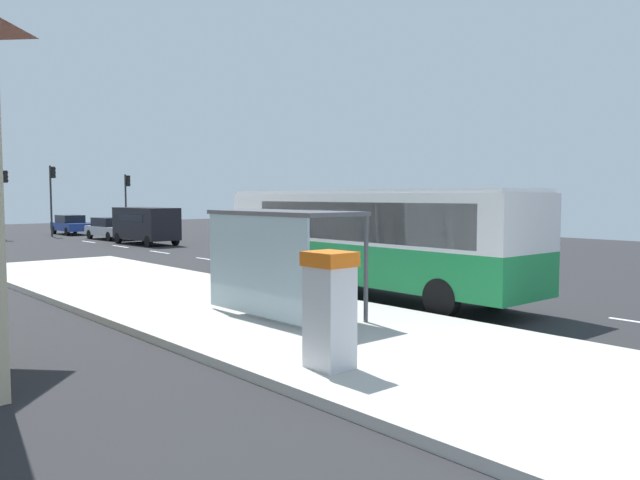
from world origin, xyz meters
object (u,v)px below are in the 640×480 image
(ticket_machine, at_px, (330,309))
(recycling_bin_yellow, at_px, (266,275))
(bus_shelter, at_px, (274,236))
(sedan_near, at_px, (110,228))
(bus, at_px, (367,235))
(white_van, at_px, (146,223))
(traffic_light_near_side, at_px, (127,194))
(traffic_light_far_side, at_px, (4,193))
(traffic_light_median, at_px, (52,190))
(recycling_bin_blue, at_px, (280,277))
(sedan_far, at_px, (71,224))
(recycling_bin_red, at_px, (252,273))

(ticket_machine, height_order, recycling_bin_yellow, ticket_machine)
(bus_shelter, bearing_deg, sedan_near, 73.96)
(bus, xyz_separation_m, white_van, (3.91, 23.04, -0.50))
(bus, distance_m, white_van, 23.37)
(traffic_light_near_side, height_order, traffic_light_far_side, traffic_light_far_side)
(sedan_near, bearing_deg, white_van, -90.96)
(traffic_light_median, relative_size, bus_shelter, 1.32)
(recycling_bin_yellow, bearing_deg, traffic_light_far_side, 88.03)
(recycling_bin_blue, relative_size, traffic_light_near_side, 0.20)
(bus, bearing_deg, white_van, 80.36)
(traffic_light_far_side, bearing_deg, recycling_bin_blue, -91.92)
(sedan_far, distance_m, traffic_light_near_side, 5.17)
(bus, relative_size, recycling_bin_red, 11.63)
(traffic_light_median, bearing_deg, ticket_machine, -102.29)
(traffic_light_far_side, xyz_separation_m, bus_shelter, (-3.31, -35.38, -1.15))
(traffic_light_far_side, bearing_deg, sedan_near, -43.31)
(sedan_near, bearing_deg, bus, -97.92)
(bus_shelter, bearing_deg, recycling_bin_blue, 49.63)
(sedan_far, bearing_deg, traffic_light_near_side, -45.98)
(sedan_near, xyz_separation_m, traffic_light_near_side, (3.21, 4.29, 2.35))
(ticket_machine, height_order, traffic_light_far_side, traffic_light_far_side)
(traffic_light_far_side, distance_m, bus_shelter, 35.55)
(recycling_bin_yellow, height_order, traffic_light_far_side, traffic_light_far_side)
(white_van, relative_size, traffic_light_far_side, 1.08)
(recycling_bin_blue, distance_m, traffic_light_near_side, 33.51)
(bus, xyz_separation_m, recycling_bin_blue, (-2.49, 1.11, -1.19))
(sedan_far, bearing_deg, ticket_machine, -104.27)
(recycling_bin_yellow, bearing_deg, bus, -36.04)
(traffic_light_near_side, distance_m, traffic_light_far_side, 8.64)
(recycling_bin_blue, height_order, bus_shelter, bus_shelter)
(recycling_bin_blue, bearing_deg, white_van, 73.73)
(sedan_far, xyz_separation_m, traffic_light_median, (-1.90, -1.71, 2.70))
(traffic_light_near_side, bearing_deg, bus, -102.30)
(white_van, height_order, sedan_far, white_van)
(traffic_light_far_side, height_order, bus_shelter, traffic_light_far_side)
(white_van, relative_size, traffic_light_near_side, 1.12)
(recycling_bin_red, xyz_separation_m, bus_shelter, (-2.21, -4.00, 1.44))
(recycling_bin_red, xyz_separation_m, traffic_light_far_side, (1.10, 31.37, 2.59))
(sedan_far, height_order, recycling_bin_yellow, sedan_far)
(recycling_bin_yellow, bearing_deg, recycling_bin_red, 90.00)
(traffic_light_near_side, relative_size, traffic_light_median, 0.89)
(traffic_light_median, bearing_deg, traffic_light_near_side, -17.40)
(recycling_bin_blue, bearing_deg, ticket_machine, -121.89)
(sedan_far, height_order, recycling_bin_blue, sedan_far)
(white_van, distance_m, recycling_bin_blue, 22.85)
(ticket_machine, distance_m, recycling_bin_yellow, 8.53)
(traffic_light_median, bearing_deg, recycling_bin_yellow, -97.96)
(bus, distance_m, recycling_bin_yellow, 3.30)
(recycling_bin_red, distance_m, traffic_light_median, 32.62)
(recycling_bin_blue, relative_size, traffic_light_median, 0.18)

